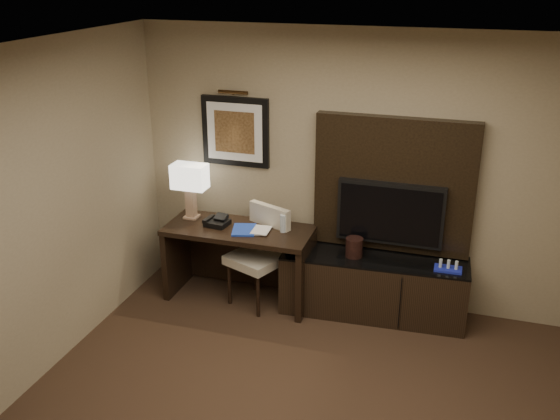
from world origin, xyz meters
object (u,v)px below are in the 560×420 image
at_px(tv, 390,214).
at_px(minibar_tray, 448,266).
at_px(ice_bucket, 354,247).
at_px(credenza, 373,286).
at_px(desk_chair, 256,258).
at_px(desk_phone, 217,220).
at_px(water_bottle, 283,223).
at_px(table_lamp, 190,190).
at_px(desk, 240,263).

bearing_deg(tv, minibar_tray, -18.14).
bearing_deg(minibar_tray, ice_bucket, 178.28).
xyz_separation_m(credenza, desk_chair, (-1.15, -0.14, 0.20)).
height_order(desk_chair, desk_phone, desk_chair).
bearing_deg(credenza, minibar_tray, -7.55).
bearing_deg(desk_phone, ice_bucket, 10.52).
bearing_deg(minibar_tray, desk_phone, -178.77).
relative_size(credenza, desk_chair, 1.76).
xyz_separation_m(water_bottle, ice_bucket, (0.70, 0.03, -0.17)).
distance_m(desk_chair, desk_phone, 0.54).
bearing_deg(ice_bucket, water_bottle, -177.35).
bearing_deg(credenza, table_lamp, 176.39).
bearing_deg(tv, desk_chair, -167.34).
bearing_deg(minibar_tray, table_lamp, 178.70).
relative_size(tv, table_lamp, 1.69).
xyz_separation_m(desk_phone, minibar_tray, (2.25, 0.05, -0.18)).
bearing_deg(table_lamp, credenza, -0.26).
relative_size(desk, desk_phone, 6.75).
relative_size(tv, desk_phone, 4.63).
relative_size(desk, table_lamp, 2.46).
bearing_deg(desk_phone, credenza, 10.99).
bearing_deg(minibar_tray, desk_chair, -177.16).
bearing_deg(ice_bucket, desk, -176.18).
height_order(credenza, ice_bucket, ice_bucket).
xyz_separation_m(credenza, tv, (0.10, 0.14, 0.72)).
relative_size(table_lamp, ice_bucket, 3.20).
bearing_deg(table_lamp, minibar_tray, -1.30).
distance_m(desk_phone, ice_bucket, 1.38).
bearing_deg(desk_chair, minibar_tray, 25.07).
distance_m(water_bottle, ice_bucket, 0.72).
distance_m(credenza, tv, 0.74).
xyz_separation_m(tv, water_bottle, (-1.00, -0.20, -0.15)).
height_order(desk, desk_phone, desk_phone).
bearing_deg(water_bottle, ice_bucket, 2.65).
distance_m(desk, minibar_tray, 2.04).
relative_size(water_bottle, ice_bucket, 0.95).
height_order(tv, table_lamp, table_lamp).
height_order(credenza, desk_phone, desk_phone).
bearing_deg(desk, desk_chair, -12.31).
height_order(credenza, water_bottle, water_bottle).
height_order(tv, desk_chair, tv).
xyz_separation_m(credenza, desk_phone, (-1.57, -0.10, 0.53)).
distance_m(desk, water_bottle, 0.66).
xyz_separation_m(desk, desk_chair, (0.19, -0.04, 0.11)).
relative_size(desk_chair, minibar_tray, 4.06).
distance_m(desk_chair, water_bottle, 0.45).
height_order(credenza, desk_chair, desk_chair).
relative_size(tv, minibar_tray, 4.04).
relative_size(credenza, table_lamp, 2.98).
relative_size(table_lamp, minibar_tray, 2.40).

